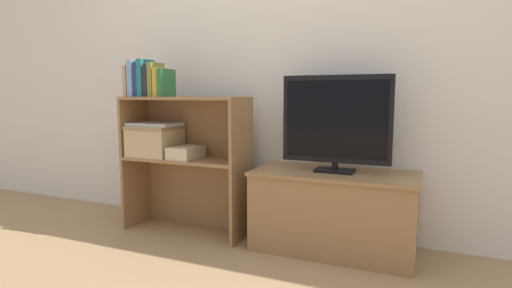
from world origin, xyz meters
TOP-DOWN VIEW (x-y plane):
  - ground_plane at (0.00, 0.00)m, footprint 16.00×16.00m
  - wall_back at (0.00, 0.48)m, footprint 10.00×0.05m
  - tv_stand at (0.47, 0.22)m, footprint 0.93×0.46m
  - tv at (0.47, 0.22)m, footprint 0.62×0.14m
  - bookshelf_lower_tier at (-0.51, 0.22)m, footprint 0.84×0.31m
  - bookshelf_upper_tier at (-0.51, 0.21)m, footprint 0.84×0.31m
  - book_tan at (-0.88, 0.10)m, footprint 0.03×0.16m
  - book_skyblue at (-0.84, 0.10)m, footprint 0.04×0.15m
  - book_navy at (-0.80, 0.10)m, footprint 0.03×0.13m
  - book_teal at (-0.77, 0.10)m, footprint 0.04×0.15m
  - book_charcoal at (-0.72, 0.10)m, footprint 0.03×0.14m
  - book_olive at (-0.69, 0.10)m, footprint 0.03×0.14m
  - book_mustard at (-0.65, 0.10)m, footprint 0.04×0.14m
  - book_forest at (-0.61, 0.10)m, footprint 0.04×0.16m
  - storage_basket_left at (-0.73, 0.14)m, footprint 0.31×0.28m
  - laptop at (-0.73, 0.14)m, footprint 0.33×0.23m
  - magazine_stack at (-0.48, 0.13)m, footprint 0.16×0.24m

SIDE VIEW (x-z plane):
  - ground_plane at x=0.00m, z-range 0.00..0.00m
  - tv_stand at x=0.47m, z-range 0.00..0.47m
  - bookshelf_lower_tier at x=-0.51m, z-range 0.06..0.56m
  - magazine_stack at x=-0.48m, z-range 0.50..0.58m
  - storage_basket_left at x=-0.73m, z-range 0.51..0.71m
  - laptop at x=-0.73m, z-range 0.70..0.72m
  - bookshelf_upper_tier at x=-0.51m, z-range 0.56..0.95m
  - tv at x=0.47m, z-range 0.48..1.03m
  - book_forest at x=-0.61m, z-range 0.90..1.07m
  - book_mustard at x=-0.65m, z-range 0.90..1.08m
  - book_charcoal at x=-0.72m, z-range 0.90..1.10m
  - book_tan at x=-0.88m, z-range 0.90..1.10m
  - book_olive at x=-0.69m, z-range 0.90..1.12m
  - book_navy at x=-0.80m, z-range 0.90..1.12m
  - book_skyblue at x=-0.84m, z-range 0.90..1.13m
  - book_teal at x=-0.77m, z-range 0.90..1.14m
  - wall_back at x=0.00m, z-range 0.00..2.40m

